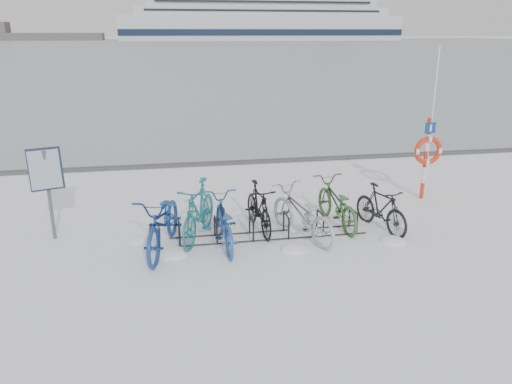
# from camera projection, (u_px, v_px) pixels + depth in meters

# --- Properties ---
(ground) EXTENTS (900.00, 900.00, 0.00)m
(ground) POSITION_uv_depth(u_px,v_px,m) (269.00, 236.00, 10.17)
(ground) COLOR white
(ground) RESTS_ON ground
(ice_sheet) EXTENTS (400.00, 298.00, 0.02)m
(ice_sheet) POSITION_uv_depth(u_px,v_px,m) (168.00, 45.00, 155.31)
(ice_sheet) COLOR #9AA6AE
(ice_sheet) RESTS_ON ground
(quay_edge) EXTENTS (400.00, 0.25, 0.10)m
(quay_edge) POSITION_uv_depth(u_px,v_px,m) (231.00, 163.00, 15.68)
(quay_edge) COLOR #3F3F42
(quay_edge) RESTS_ON ground
(bike_rack) EXTENTS (4.00, 0.48, 0.46)m
(bike_rack) POSITION_uv_depth(u_px,v_px,m) (269.00, 228.00, 10.12)
(bike_rack) COLOR black
(bike_rack) RESTS_ON ground
(info_board) EXTENTS (0.66, 0.41, 1.87)m
(info_board) POSITION_uv_depth(u_px,v_px,m) (46.00, 175.00, 9.64)
(info_board) COLOR #595B5E
(info_board) RESTS_ON ground
(lifebuoy_station) EXTENTS (0.71, 0.22, 3.68)m
(lifebuoy_station) POSITION_uv_depth(u_px,v_px,m) (428.00, 151.00, 12.07)
(lifebuoy_station) COLOR red
(lifebuoy_station) RESTS_ON ground
(cruise_ferry) EXTENTS (129.67, 24.47, 42.61)m
(cruise_ferry) POSITION_uv_depth(u_px,v_px,m) (260.00, 15.00, 231.92)
(cruise_ferry) COLOR silver
(cruise_ferry) RESTS_ON ground
(bike_0) EXTENTS (1.29, 2.38, 1.18)m
(bike_0) POSITION_uv_depth(u_px,v_px,m) (164.00, 220.00, 9.41)
(bike_0) COLOR navy
(bike_0) RESTS_ON ground
(bike_1) EXTENTS (1.25, 2.06, 1.20)m
(bike_1) POSITION_uv_depth(u_px,v_px,m) (199.00, 210.00, 9.94)
(bike_1) COLOR #196B70
(bike_1) RESTS_ON ground
(bike_2) EXTENTS (0.72, 1.93, 1.00)m
(bike_2) POSITION_uv_depth(u_px,v_px,m) (224.00, 220.00, 9.64)
(bike_2) COLOR #264C94
(bike_2) RESTS_ON ground
(bike_3) EXTENTS (0.65, 1.77, 1.04)m
(bike_3) POSITION_uv_depth(u_px,v_px,m) (259.00, 206.00, 10.36)
(bike_3) COLOR black
(bike_3) RESTS_ON ground
(bike_4) EXTENTS (1.39, 2.16, 1.07)m
(bike_4) POSITION_uv_depth(u_px,v_px,m) (302.00, 212.00, 9.98)
(bike_4) COLOR #A2A3AA
(bike_4) RESTS_ON ground
(bike_5) EXTENTS (0.85, 2.01, 1.03)m
(bike_5) POSITION_uv_depth(u_px,v_px,m) (336.00, 202.00, 10.67)
(bike_5) COLOR #335F2E
(bike_5) RESTS_ON ground
(bike_6) EXTENTS (0.89, 1.69, 0.98)m
(bike_6) POSITION_uv_depth(u_px,v_px,m) (381.00, 207.00, 10.43)
(bike_6) COLOR black
(bike_6) RESTS_ON ground
(snow_drifts) EXTENTS (5.89, 1.75, 0.21)m
(snow_drifts) POSITION_uv_depth(u_px,v_px,m) (278.00, 239.00, 10.02)
(snow_drifts) COLOR white
(snow_drifts) RESTS_ON ground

